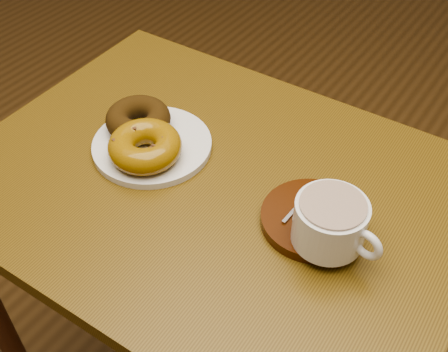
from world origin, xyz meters
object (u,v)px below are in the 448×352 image
Objects in this scene: saucer at (313,219)px; cafe_table at (215,229)px; donut_plate at (152,145)px; coffee_cup at (331,222)px.

cafe_table is at bearing -176.99° from saucer.
cafe_table is at bearing -2.06° from donut_plate.
donut_plate reaches higher than cafe_table.
coffee_cup is at bearing -4.00° from donut_plate.
cafe_table is 0.22m from saucer.
cafe_table is 0.18m from donut_plate.
cafe_table is 6.14× the size of coffee_cup.
saucer is 0.06m from coffee_cup.
cafe_table is 4.07× the size of donut_plate.
saucer is at bearing 153.61° from coffee_cup.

